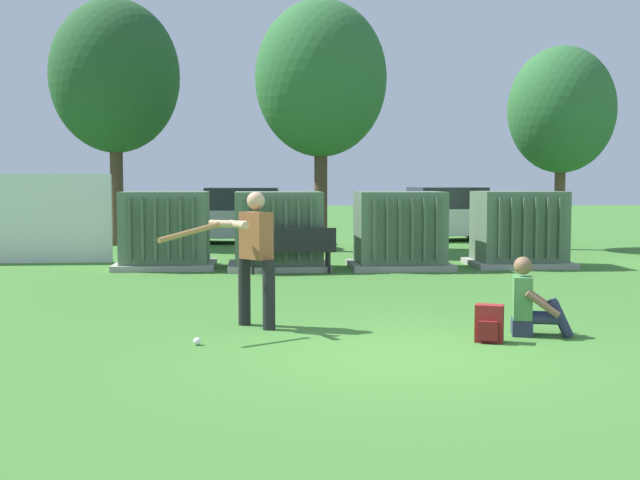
{
  "coord_description": "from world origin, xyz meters",
  "views": [
    {
      "loc": [
        -1.62,
        -8.8,
        1.92
      ],
      "look_at": [
        -0.63,
        3.5,
        1.0
      ],
      "focal_mm": 47.28,
      "sensor_mm": 36.0,
      "label": 1
    }
  ],
  "objects_px": {
    "transformer_east": "(519,230)",
    "parked_car_right_of_center": "(443,216)",
    "transformer_mid_west": "(278,231)",
    "parked_car_left_of_center": "(239,217)",
    "transformer_mid_east": "(399,231)",
    "sports_ball": "(197,341)",
    "seated_spectator": "(531,305)",
    "transformer_west": "(165,231)",
    "park_bench": "(291,247)",
    "parked_car_leftmost": "(50,217)",
    "backpack": "(489,324)",
    "batter": "(253,252)"
  },
  "relations": [
    {
      "from": "transformer_west",
      "to": "transformer_mid_west",
      "type": "xyz_separation_m",
      "value": [
        2.39,
        -0.37,
        0.0
      ]
    },
    {
      "from": "transformer_mid_east",
      "to": "seated_spectator",
      "type": "xyz_separation_m",
      "value": [
        0.27,
        -7.65,
        -0.41
      ]
    },
    {
      "from": "transformer_mid_west",
      "to": "parked_car_leftmost",
      "type": "height_order",
      "value": "same"
    },
    {
      "from": "batter",
      "to": "parked_car_leftmost",
      "type": "bearing_deg",
      "value": 112.14
    },
    {
      "from": "transformer_east",
      "to": "batter",
      "type": "xyz_separation_m",
      "value": [
        -5.74,
        -7.07,
        0.19
      ]
    },
    {
      "from": "parked_car_right_of_center",
      "to": "transformer_east",
      "type": "bearing_deg",
      "value": -90.59
    },
    {
      "from": "transformer_mid_west",
      "to": "transformer_mid_east",
      "type": "height_order",
      "value": "same"
    },
    {
      "from": "transformer_west",
      "to": "park_bench",
      "type": "distance_m",
      "value": 2.91
    },
    {
      "from": "transformer_west",
      "to": "parked_car_leftmost",
      "type": "height_order",
      "value": "same"
    },
    {
      "from": "transformer_east",
      "to": "parked_car_leftmost",
      "type": "distance_m",
      "value": 13.88
    },
    {
      "from": "transformer_mid_west",
      "to": "parked_car_right_of_center",
      "type": "xyz_separation_m",
      "value": [
        5.28,
        7.64,
        -0.04
      ]
    },
    {
      "from": "sports_ball",
      "to": "backpack",
      "type": "distance_m",
      "value": 3.39
    },
    {
      "from": "transformer_east",
      "to": "sports_ball",
      "type": "xyz_separation_m",
      "value": [
        -6.38,
        -8.15,
        -0.74
      ]
    },
    {
      "from": "sports_ball",
      "to": "transformer_west",
      "type": "bearing_deg",
      "value": 98.13
    },
    {
      "from": "batter",
      "to": "parked_car_right_of_center",
      "type": "xyz_separation_m",
      "value": [
        5.82,
        14.59,
        -0.22
      ]
    },
    {
      "from": "batter",
      "to": "seated_spectator",
      "type": "distance_m",
      "value": 3.51
    },
    {
      "from": "transformer_west",
      "to": "park_bench",
      "type": "bearing_deg",
      "value": -26.14
    },
    {
      "from": "transformer_west",
      "to": "parked_car_leftmost",
      "type": "bearing_deg",
      "value": 119.4
    },
    {
      "from": "parked_car_left_of_center",
      "to": "parked_car_right_of_center",
      "type": "bearing_deg",
      "value": 4.37
    },
    {
      "from": "park_bench",
      "to": "backpack",
      "type": "height_order",
      "value": "park_bench"
    },
    {
      "from": "transformer_mid_east",
      "to": "transformer_mid_west",
      "type": "bearing_deg",
      "value": 178.09
    },
    {
      "from": "transformer_west",
      "to": "batter",
      "type": "xyz_separation_m",
      "value": [
        1.84,
        -7.32,
        0.19
      ]
    },
    {
      "from": "parked_car_right_of_center",
      "to": "batter",
      "type": "bearing_deg",
      "value": -111.75
    },
    {
      "from": "transformer_east",
      "to": "seated_spectator",
      "type": "bearing_deg",
      "value": -106.83
    },
    {
      "from": "sports_ball",
      "to": "parked_car_leftmost",
      "type": "relative_size",
      "value": 0.02
    },
    {
      "from": "park_bench",
      "to": "transformer_mid_east",
      "type": "bearing_deg",
      "value": 19.36
    },
    {
      "from": "batter",
      "to": "seated_spectator",
      "type": "relative_size",
      "value": 1.81
    },
    {
      "from": "transformer_mid_west",
      "to": "batter",
      "type": "bearing_deg",
      "value": -94.48
    },
    {
      "from": "transformer_mid_east",
      "to": "parked_car_leftmost",
      "type": "xyz_separation_m",
      "value": [
        -9.03,
        7.72,
        -0.04
      ]
    },
    {
      "from": "seated_spectator",
      "to": "transformer_west",
      "type": "bearing_deg",
      "value": 122.72
    },
    {
      "from": "backpack",
      "to": "seated_spectator",
      "type": "bearing_deg",
      "value": 31.69
    },
    {
      "from": "backpack",
      "to": "parked_car_right_of_center",
      "type": "xyz_separation_m",
      "value": [
        3.08,
        15.76,
        0.54
      ]
    },
    {
      "from": "sports_ball",
      "to": "backpack",
      "type": "height_order",
      "value": "backpack"
    },
    {
      "from": "transformer_east",
      "to": "parked_car_right_of_center",
      "type": "height_order",
      "value": "same"
    },
    {
      "from": "backpack",
      "to": "parked_car_leftmost",
      "type": "bearing_deg",
      "value": 118.85
    },
    {
      "from": "sports_ball",
      "to": "parked_car_right_of_center",
      "type": "height_order",
      "value": "parked_car_right_of_center"
    },
    {
      "from": "transformer_west",
      "to": "transformer_mid_west",
      "type": "height_order",
      "value": "same"
    },
    {
      "from": "backpack",
      "to": "parked_car_left_of_center",
      "type": "height_order",
      "value": "parked_car_left_of_center"
    },
    {
      "from": "batter",
      "to": "sports_ball",
      "type": "distance_m",
      "value": 1.56
    },
    {
      "from": "transformer_mid_west",
      "to": "parked_car_left_of_center",
      "type": "xyz_separation_m",
      "value": [
        -0.94,
        7.17,
        -0.04
      ]
    },
    {
      "from": "transformer_east",
      "to": "parked_car_leftmost",
      "type": "height_order",
      "value": "same"
    },
    {
      "from": "backpack",
      "to": "sports_ball",
      "type": "bearing_deg",
      "value": 178.42
    },
    {
      "from": "batter",
      "to": "parked_car_right_of_center",
      "type": "height_order",
      "value": "batter"
    },
    {
      "from": "transformer_east",
      "to": "parked_car_right_of_center",
      "type": "xyz_separation_m",
      "value": [
        0.08,
        7.52,
        -0.04
      ]
    },
    {
      "from": "transformer_mid_east",
      "to": "parked_car_leftmost",
      "type": "relative_size",
      "value": 0.49
    },
    {
      "from": "sports_ball",
      "to": "seated_spectator",
      "type": "relative_size",
      "value": 0.09
    },
    {
      "from": "sports_ball",
      "to": "batter",
      "type": "bearing_deg",
      "value": 59.22
    },
    {
      "from": "transformer_west",
      "to": "transformer_mid_west",
      "type": "relative_size",
      "value": 1.0
    },
    {
      "from": "transformer_mid_west",
      "to": "seated_spectator",
      "type": "xyz_separation_m",
      "value": [
        2.82,
        -7.73,
        -0.41
      ]
    },
    {
      "from": "transformer_mid_east",
      "to": "sports_ball",
      "type": "height_order",
      "value": "transformer_mid_east"
    }
  ]
}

